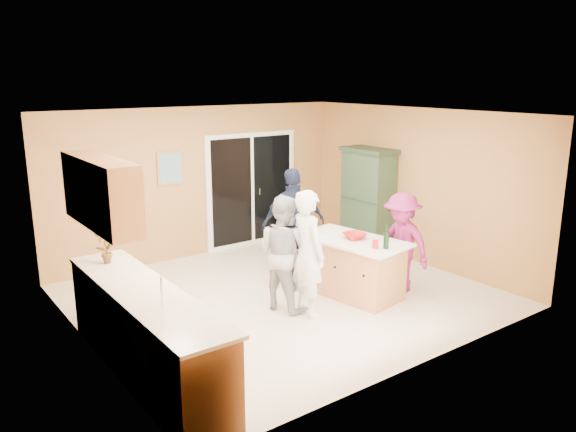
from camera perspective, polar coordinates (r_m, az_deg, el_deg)
floor at (r=8.21m, az=-0.44°, el=-8.10°), size 5.50×5.50×0.00m
ceiling at (r=7.62m, az=-0.47°, el=10.32°), size 5.50×5.00×0.10m
wall_back at (r=9.91m, az=-8.96°, el=3.43°), size 5.50×0.10×2.60m
wall_front at (r=6.04m, az=13.59°, el=-3.64°), size 5.50×0.10×2.60m
wall_left at (r=6.65m, az=-20.08°, el=-2.49°), size 0.10×5.00×2.60m
wall_right at (r=9.65m, az=12.93°, el=2.96°), size 0.10×5.00×2.60m
left_cabinet_run at (r=6.09m, az=-13.74°, el=-11.97°), size 0.65×3.05×1.24m
upper_cabinets at (r=6.37m, az=-18.50°, el=2.29°), size 0.35×1.60×0.75m
sliding_door at (r=10.44m, az=-3.69°, el=2.71°), size 1.90×0.07×2.10m
framed_picture at (r=9.60m, az=-11.88°, el=4.78°), size 0.46×0.04×0.56m
kitchen_island at (r=8.20m, az=6.45°, el=-5.29°), size 1.10×1.71×0.84m
green_hutch at (r=10.13m, az=8.08°, el=1.45°), size 0.54×1.02×1.87m
woman_white at (r=7.34m, az=2.04°, el=-3.79°), size 0.46×0.65×1.69m
woman_grey at (r=7.55m, az=-0.45°, el=-3.73°), size 0.78×0.90×1.58m
woman_navy at (r=8.69m, az=0.57°, el=-0.80°), size 1.10×0.71×1.74m
woman_magenta at (r=8.32m, az=11.43°, el=-2.69°), size 0.61×0.99×1.48m
serving_bowl at (r=8.07m, az=6.78°, el=-2.01°), size 0.35×0.35×0.08m
tulip_vase at (r=6.94m, az=-18.05°, el=-2.93°), size 0.23×0.17×0.42m
tumbler_near at (r=7.64m, az=8.87°, el=-2.85°), size 0.09×0.09×0.12m
tumbler_far at (r=7.94m, az=6.61°, el=-2.18°), size 0.09×0.09×0.11m
wine_bottle at (r=7.65m, az=9.95°, el=-2.37°), size 0.07×0.07×0.32m
white_plate at (r=8.30m, az=2.92°, el=-1.70°), size 0.26×0.26×0.02m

